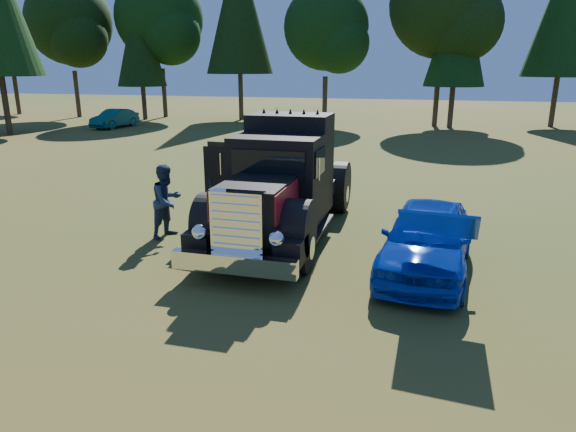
% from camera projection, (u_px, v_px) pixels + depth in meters
% --- Properties ---
extents(ground, '(120.00, 120.00, 0.00)m').
position_uv_depth(ground, '(236.00, 281.00, 10.33)').
color(ground, '#294C16').
rests_on(ground, ground).
extents(treeline, '(72.10, 24.04, 13.84)m').
position_uv_depth(treeline, '(340.00, 12.00, 34.33)').
color(treeline, '#2D2116').
rests_on(treeline, ground).
extents(diamond_t_truck, '(3.38, 7.16, 3.00)m').
position_uv_depth(diamond_t_truck, '(281.00, 188.00, 12.61)').
color(diamond_t_truck, black).
rests_on(diamond_t_truck, ground).
extents(hotrod_coupe, '(2.11, 4.43, 1.89)m').
position_uv_depth(hotrod_coupe, '(427.00, 238.00, 10.59)').
color(hotrod_coupe, '#071E9D').
rests_on(hotrod_coupe, ground).
extents(spectator_near, '(0.44, 0.64, 1.69)m').
position_uv_depth(spectator_near, '(214.00, 196.00, 13.57)').
color(spectator_near, '#1E2647').
rests_on(spectator_near, ground).
extents(spectator_far, '(0.93, 1.06, 1.85)m').
position_uv_depth(spectator_far, '(167.00, 201.00, 12.81)').
color(spectator_far, '#1A1B3D').
rests_on(spectator_far, ground).
extents(distant_teal_car, '(1.70, 3.96, 1.27)m').
position_uv_depth(distant_teal_car, '(115.00, 118.00, 35.84)').
color(distant_teal_car, '#09383B').
rests_on(distant_teal_car, ground).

